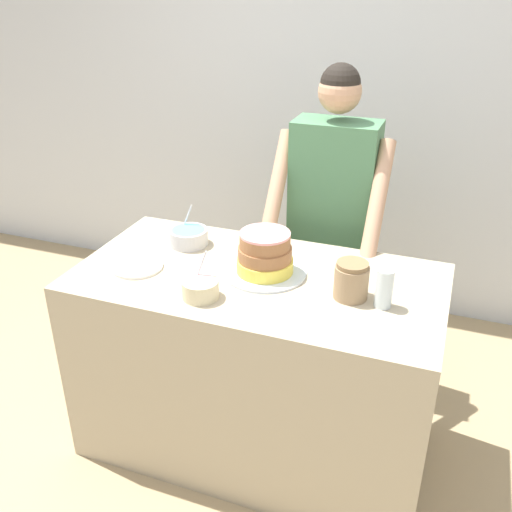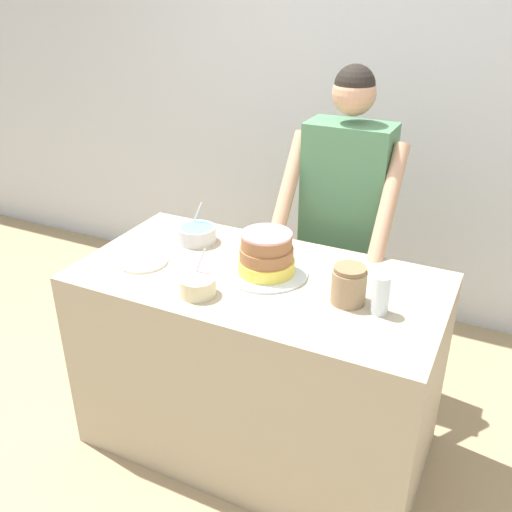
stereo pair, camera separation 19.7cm
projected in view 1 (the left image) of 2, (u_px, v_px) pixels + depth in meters
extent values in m
plane|color=tan|center=(225.00, 501.00, 2.39)|extent=(14.00, 14.00, 0.00)
cube|color=silver|center=(344.00, 101.00, 3.38)|extent=(10.00, 0.05, 2.60)
cube|color=tan|center=(257.00, 363.00, 2.52)|extent=(1.50, 0.78, 0.88)
cylinder|color=#2D2D38|center=(310.00, 302.00, 3.07)|extent=(0.12, 0.12, 0.79)
cylinder|color=#2D2D38|center=(343.00, 308.00, 3.02)|extent=(0.12, 0.12, 0.79)
cube|color=#4C7F56|center=(334.00, 182.00, 2.74)|extent=(0.40, 0.22, 0.59)
cylinder|color=tan|center=(277.00, 188.00, 2.68)|extent=(0.07, 0.38, 0.50)
cylinder|color=tan|center=(378.00, 201.00, 2.53)|extent=(0.07, 0.38, 0.50)
sphere|color=tan|center=(340.00, 92.00, 2.54)|extent=(0.20, 0.20, 0.20)
sphere|color=black|center=(340.00, 84.00, 2.53)|extent=(0.18, 0.18, 0.18)
cylinder|color=silver|center=(265.00, 272.00, 2.34)|extent=(0.34, 0.34, 0.01)
cylinder|color=#F2DB4C|center=(265.00, 265.00, 2.33)|extent=(0.23, 0.23, 0.05)
cylinder|color=#9E663D|center=(265.00, 253.00, 2.30)|extent=(0.22, 0.22, 0.05)
cylinder|color=#9E663D|center=(265.00, 241.00, 2.28)|extent=(0.20, 0.20, 0.05)
cylinder|color=pink|center=(265.00, 234.00, 2.26)|extent=(0.20, 0.20, 0.01)
cylinder|color=beige|center=(200.00, 289.00, 2.15)|extent=(0.14, 0.14, 0.07)
cylinder|color=pink|center=(200.00, 282.00, 2.14)|extent=(0.12, 0.12, 0.01)
cylinder|color=silver|center=(199.00, 270.00, 2.17)|extent=(0.06, 0.04, 0.16)
cylinder|color=silver|center=(189.00, 237.00, 2.57)|extent=(0.17, 0.17, 0.07)
cylinder|color=#60B7E0|center=(188.00, 231.00, 2.56)|extent=(0.15, 0.15, 0.01)
cylinder|color=silver|center=(185.00, 222.00, 2.60)|extent=(0.06, 0.05, 0.16)
cylinder|color=silver|center=(384.00, 288.00, 2.08)|extent=(0.06, 0.06, 0.15)
cylinder|color=white|center=(137.00, 267.00, 2.38)|extent=(0.21, 0.21, 0.01)
cylinder|color=#9E7F5B|center=(351.00, 282.00, 2.14)|extent=(0.13, 0.13, 0.13)
cylinder|color=olive|center=(353.00, 265.00, 2.11)|extent=(0.12, 0.12, 0.02)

